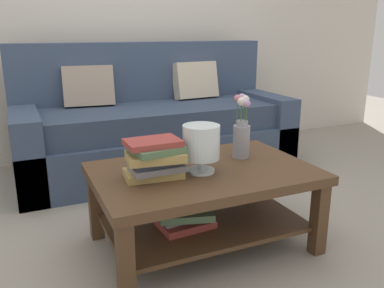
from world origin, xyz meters
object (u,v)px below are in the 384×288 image
object	(u,v)px
couch	(154,127)
coffee_table	(202,192)
book_stack_main	(155,159)
glass_hurricane_vase	(201,144)
flower_pitcher	(242,132)

from	to	relation	value
couch	coffee_table	bearing A→B (deg)	-98.27
book_stack_main	glass_hurricane_vase	size ratio (longest dim) A/B	1.22
couch	book_stack_main	distance (m)	1.47
book_stack_main	couch	bearing A→B (deg)	71.35
flower_pitcher	glass_hurricane_vase	bearing A→B (deg)	-157.21
couch	coffee_table	distance (m)	1.38
couch	book_stack_main	xyz separation A→B (m)	(-0.46, -1.38, 0.18)
book_stack_main	glass_hurricane_vase	xyz separation A→B (m)	(0.25, -0.02, 0.05)
couch	coffee_table	world-z (taller)	couch
couch	flower_pitcher	world-z (taller)	couch
book_stack_main	flower_pitcher	xyz separation A→B (m)	(0.57, 0.12, 0.05)
couch	flower_pitcher	xyz separation A→B (m)	(0.10, -1.26, 0.24)
glass_hurricane_vase	book_stack_main	bearing A→B (deg)	175.90
coffee_table	glass_hurricane_vase	distance (m)	0.28
couch	glass_hurricane_vase	size ratio (longest dim) A/B	8.97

